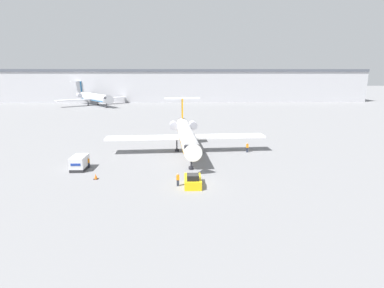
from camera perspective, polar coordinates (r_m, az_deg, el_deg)
ground_plane at (r=39.04m, az=0.41°, el=-8.08°), size 600.00×600.00×0.00m
terminal_building at (r=156.43m, az=-1.22°, el=11.12°), size 180.00×16.80×16.02m
airplane_main at (r=54.70m, az=-1.13°, el=1.93°), size 29.19×25.81×9.05m
pushback_tug at (r=39.03m, az=0.14°, el=-7.03°), size 2.17×3.87×1.81m
luggage_cart at (r=48.35m, az=-20.63°, el=-3.37°), size 2.03×3.44×2.11m
worker_near_tug at (r=38.90m, az=-2.71°, el=-6.75°), size 0.40×0.24×1.73m
worker_by_wing at (r=55.99m, az=10.49°, el=-0.61°), size 0.40×0.25×1.79m
worker_on_apron at (r=48.85m, az=-19.17°, el=-3.34°), size 0.40×0.24×1.63m
traffic_cone_left at (r=43.54m, az=-17.85°, el=-5.93°), size 0.61×0.61×0.77m
airplane_parked_far_left at (r=142.97m, az=-18.29°, el=8.47°), size 27.24×30.05×10.43m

